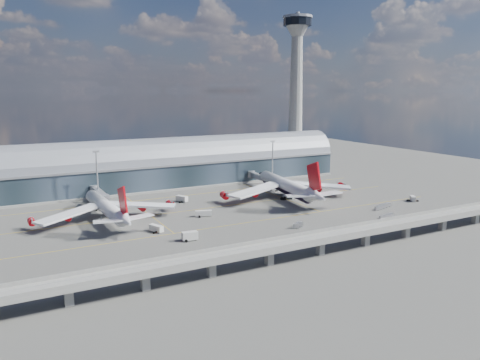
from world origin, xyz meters
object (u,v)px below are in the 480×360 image
service_truck_4 (291,196)px  cargo_train_1 (383,207)px  airliner_left (107,208)px  service_truck_5 (182,199)px  control_tower (296,94)px  service_truck_0 (156,228)px  cargo_train_0 (298,225)px  service_truck_2 (203,213)px  airliner_right (288,187)px  floodlight_mast_left (97,175)px  service_truck_3 (413,199)px  floodlight_mast_right (273,161)px  cargo_train_2 (386,216)px  service_truck_1 (190,236)px

service_truck_4 → cargo_train_1: 45.26m
airliner_left → service_truck_5: airliner_left is taller
control_tower → service_truck_5: 119.43m
airliner_left → service_truck_0: bearing=-64.7°
service_truck_5 → cargo_train_0: bearing=-95.3°
service_truck_0 → airliner_left: bearing=94.5°
control_tower → service_truck_4: bearing=-125.7°
service_truck_2 → airliner_right: bearing=-59.3°
control_tower → airliner_left: size_ratio=1.60×
floodlight_mast_left → service_truck_3: bearing=-27.0°
service_truck_5 → cargo_train_0: 68.10m
airliner_right → cargo_train_0: 52.39m
control_tower → floodlight_mast_right: (-35.00, -28.00, -38.00)m
service_truck_0 → cargo_train_0: service_truck_0 is taller
cargo_train_1 → service_truck_2: bearing=87.4°
service_truck_3 → floodlight_mast_right: bearing=153.9°
service_truck_0 → service_truck_4: 81.70m
floodlight_mast_right → service_truck_5: 66.89m
airliner_left → service_truck_4: size_ratio=14.19×
cargo_train_0 → cargo_train_2: cargo_train_0 is taller
service_truck_1 → floodlight_mast_left: bearing=19.3°
service_truck_3 → cargo_train_0: (-76.72, -10.61, -0.30)m
floodlight_mast_left → service_truck_2: 60.16m
airliner_left → service_truck_3: 146.09m
floodlight_mast_right → service_truck_2: floodlight_mast_right is taller
floodlight_mast_right → airliner_left: 109.40m
airliner_right → service_truck_0: bearing=-154.5°
service_truck_1 → cargo_train_2: (86.30, -11.17, -0.90)m
service_truck_1 → cargo_train_0: service_truck_1 is taller
cargo_train_0 → control_tower: bearing=-8.2°
floodlight_mast_right → cargo_train_0: 90.47m
floodlight_mast_left → service_truck_0: size_ratio=3.82×
cargo_train_0 → cargo_train_1: bearing=-56.7°
service_truck_2 → cargo_train_1: bearing=-90.8°
cargo_train_1 → floodlight_mast_right: bearing=27.0°
service_truck_1 → cargo_train_2: bearing=-90.8°
service_truck_4 → cargo_train_1: (26.29, -36.84, -0.39)m
service_truck_1 → service_truck_2: (17.93, 28.42, -0.31)m
airliner_right → cargo_train_1: airliner_right is taller
service_truck_5 → cargo_train_2: service_truck_5 is taller
airliner_right → service_truck_3: size_ratio=13.47×
control_tower → floodlight_mast_left: 143.01m
airliner_right → service_truck_4: (1.25, -1.72, -4.76)m
floodlight_mast_left → service_truck_5: (36.56, -17.42, -12.09)m
floodlight_mast_right → service_truck_3: floodlight_mast_right is taller
service_truck_0 → service_truck_2: size_ratio=0.90×
cargo_train_1 → service_truck_0: bearing=98.1°
control_tower → floodlight_mast_left: control_tower is taller
cargo_train_1 → cargo_train_2: size_ratio=1.40×
airliner_right → cargo_train_2: size_ratio=8.16×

